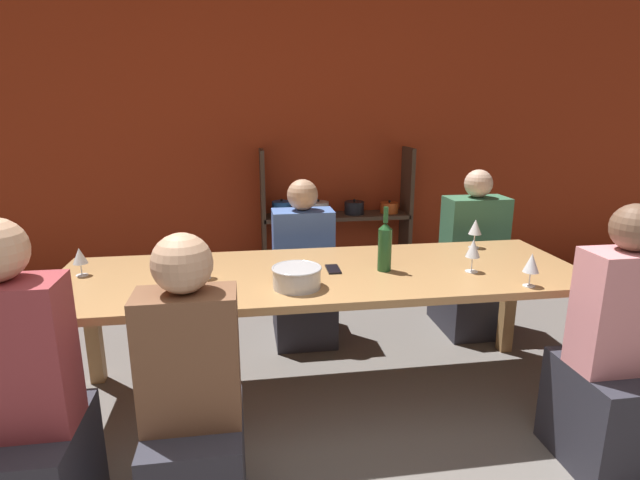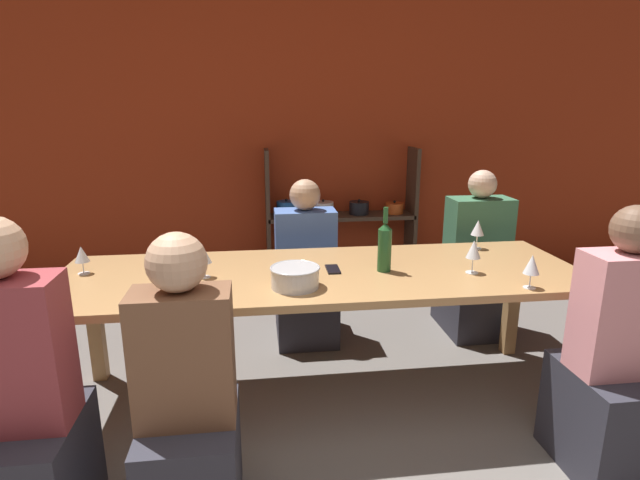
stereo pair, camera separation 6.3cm
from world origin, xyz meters
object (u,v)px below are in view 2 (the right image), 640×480
(wine_glass_empty_b, at_px, (33,289))
(wine_glass_white_d, at_px, (478,229))
(cell_phone, at_px, (333,269))
(wine_glass_red_a, at_px, (204,256))
(wine_glass_white_b, at_px, (532,265))
(person_near_b, at_px, (22,424))
(dining_table, at_px, (322,285))
(person_near_a, at_px, (612,377))
(wine_glass_white_c, at_px, (82,255))
(person_near_c, at_px, (189,418))
(wine_bottle_green, at_px, (385,246))
(wine_glass_empty_a, at_px, (474,250))
(person_far_a, at_px, (475,274))
(wine_glass_white_a, at_px, (172,254))
(person_far_b, at_px, (306,282))
(mixing_bowl, at_px, (295,276))
(shelf_unit, at_px, (341,239))

(wine_glass_empty_b, height_order, wine_glass_white_d, wine_glass_white_d)
(cell_phone, bearing_deg, wine_glass_red_a, -177.31)
(wine_glass_white_b, bearing_deg, person_near_b, -169.98)
(dining_table, height_order, person_near_a, person_near_a)
(wine_glass_white_b, height_order, wine_glass_white_c, wine_glass_white_b)
(dining_table, distance_m, wine_glass_red_a, 0.65)
(person_near_a, distance_m, person_near_c, 1.85)
(wine_bottle_green, height_order, wine_glass_red_a, wine_bottle_green)
(wine_glass_empty_a, xyz_separation_m, person_far_a, (0.45, 0.91, -0.47))
(wine_glass_white_a, relative_size, person_far_a, 0.12)
(wine_glass_white_a, distance_m, wine_glass_empty_b, 0.71)
(wine_glass_empty_a, relative_size, person_far_b, 0.16)
(dining_table, bearing_deg, wine_glass_white_d, 17.41)
(wine_glass_white_b, relative_size, person_near_a, 0.14)
(dining_table, bearing_deg, wine_glass_white_c, 174.49)
(wine_glass_white_b, distance_m, person_far_a, 1.28)
(mixing_bowl, relative_size, person_near_c, 0.21)
(wine_glass_white_b, distance_m, cell_phone, 1.01)
(wine_glass_white_c, bearing_deg, person_far_b, 28.70)
(wine_bottle_green, height_order, person_far_b, person_far_b)
(wine_glass_empty_a, relative_size, person_far_a, 0.15)
(person_near_a, bearing_deg, person_near_b, -178.91)
(wine_bottle_green, bearing_deg, person_near_c, -142.07)
(wine_glass_empty_b, relative_size, wine_glass_white_d, 0.82)
(wine_glass_empty_b, bearing_deg, wine_glass_white_b, 0.17)
(wine_bottle_green, distance_m, person_near_b, 1.81)
(person_far_b, xyz_separation_m, person_near_c, (-0.62, -1.61, 0.03))
(person_far_a, bearing_deg, wine_glass_white_d, 63.84)
(wine_glass_white_c, distance_m, person_near_c, 1.19)
(shelf_unit, bearing_deg, wine_glass_white_c, -133.84)
(person_far_b, bearing_deg, person_near_b, 52.19)
(shelf_unit, bearing_deg, cell_phone, -101.21)
(wine_glass_white_c, distance_m, person_far_b, 1.51)
(wine_glass_white_b, bearing_deg, wine_glass_white_a, 164.45)
(shelf_unit, xyz_separation_m, person_near_c, (-1.07, -2.70, 0.01))
(wine_glass_white_d, height_order, person_near_c, person_near_c)
(wine_glass_white_d, distance_m, person_far_b, 1.24)
(person_near_a, bearing_deg, dining_table, 148.79)
(wine_glass_white_a, height_order, person_far_b, person_far_b)
(shelf_unit, distance_m, wine_glass_white_b, 2.40)
(wine_glass_empty_b, relative_size, person_far_a, 0.12)
(shelf_unit, height_order, wine_glass_white_b, shelf_unit)
(mixing_bowl, distance_m, wine_glass_white_d, 1.31)
(person_near_a, height_order, person_near_b, person_near_b)
(wine_glass_white_b, relative_size, wine_glass_empty_b, 1.13)
(wine_glass_empty_b, relative_size, cell_phone, 1.00)
(wine_glass_red_a, relative_size, person_near_c, 0.14)
(person_near_a, bearing_deg, wine_glass_white_d, 100.21)
(mixing_bowl, height_order, wine_glass_white_c, wine_glass_white_c)
(wine_glass_white_d, bearing_deg, wine_glass_white_c, -175.07)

